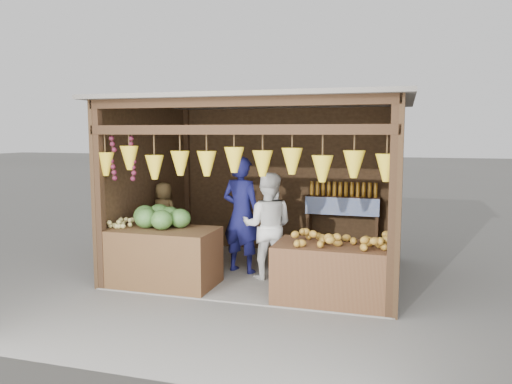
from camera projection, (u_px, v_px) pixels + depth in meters
The scene contains 12 objects.
ground at pixel (264, 272), 7.78m from camera, with size 80.00×80.00×0.00m, color #514F49.
stall_structure at pixel (261, 166), 7.56m from camera, with size 4.30×3.30×2.66m.
back_shelf at pixel (343, 208), 8.61m from camera, with size 1.25×0.32×1.32m.
counter_left at pixel (163, 257), 7.06m from camera, with size 1.51×0.85×0.82m, color #4B2C19.
counter_right at pixel (336, 273), 6.37m from camera, with size 1.55×0.85×0.75m, color #452917.
stool at pixel (165, 255), 8.22m from camera, with size 0.36×0.36×0.33m, color black.
man_standing at pixel (242, 215), 7.66m from camera, with size 0.66×0.43×1.82m, color #14154C.
woman_standing at pixel (268, 226), 7.36m from camera, with size 0.77×0.60×1.59m, color white.
vendor_seated at pixel (164, 214), 8.14m from camera, with size 0.50×0.33×1.03m, color #4F3C1F.
melon_pile at pixel (160, 216), 7.11m from camera, with size 1.00×0.50×0.32m, color #224B14, non-canonical shape.
tanfruit_pile at pixel (122, 223), 7.13m from camera, with size 0.34×0.40×0.13m, color #9C8E48, non-canonical shape.
mango_pile at pixel (343, 237), 6.25m from camera, with size 1.40×0.64×0.22m, color #BA5418, non-canonical shape.
Camera 1 is at (2.04, -7.30, 2.15)m, focal length 35.00 mm.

